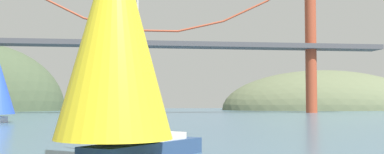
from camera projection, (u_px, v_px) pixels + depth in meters
The scene contains 4 objects.
headland_right at pixel (324, 110), 160.08m from camera, with size 70.49×44.00×27.07m, color #5B6647.
suspension_bridge at pixel (155, 41), 113.48m from camera, with size 114.98×6.00×36.49m.
sailboat_yellow_sail at pixel (116, 36), 21.68m from camera, with size 8.52×9.41×11.54m.
channel_buoy at pixel (114, 129), 42.92m from camera, with size 1.10×1.10×2.64m.
Camera 1 is at (-5.97, -18.08, 2.84)m, focal length 43.87 mm.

